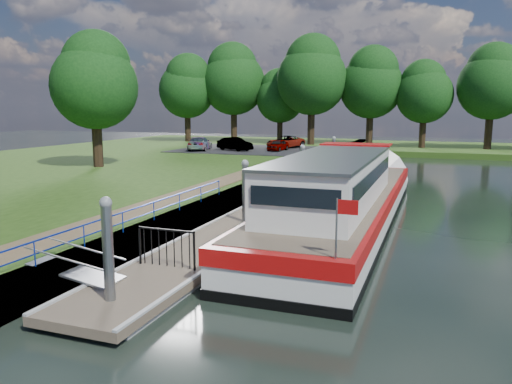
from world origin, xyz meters
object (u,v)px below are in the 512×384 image
(car_b, at_px, (235,144))
(car_c, at_px, (200,143))
(car_a, at_px, (278,145))
(car_d, at_px, (285,142))
(pontoon, at_px, (278,207))
(barge, at_px, (346,198))

(car_b, bearing_deg, car_c, 125.21)
(car_a, distance_m, car_d, 3.15)
(pontoon, bearing_deg, car_d, 106.09)
(car_c, bearing_deg, pontoon, 109.70)
(barge, bearing_deg, car_a, 113.79)
(pontoon, height_order, car_c, car_c)
(barge, height_order, car_a, barge)
(pontoon, height_order, barge, barge)
(car_c, bearing_deg, car_b, 176.15)
(pontoon, xyz_separation_m, car_a, (-7.68, 24.12, 1.20))
(pontoon, relative_size, car_a, 9.29)
(car_a, bearing_deg, barge, -61.22)
(barge, bearing_deg, pontoon, 157.82)
(barge, bearing_deg, car_c, 128.74)
(pontoon, bearing_deg, car_b, 117.31)
(car_a, relative_size, car_d, 0.69)
(pontoon, bearing_deg, barge, -22.18)
(barge, xyz_separation_m, car_a, (-11.28, 25.59, 0.30))
(pontoon, distance_m, car_b, 25.66)
(pontoon, relative_size, car_b, 7.60)
(car_a, distance_m, car_c, 7.88)
(barge, relative_size, car_b, 5.36)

